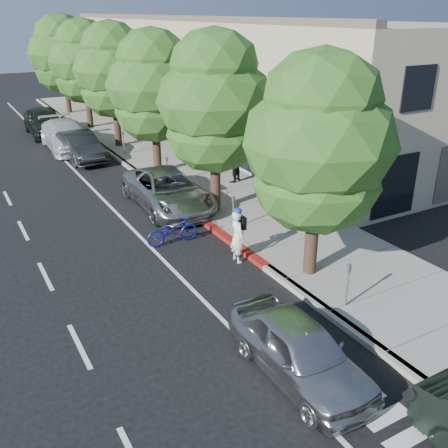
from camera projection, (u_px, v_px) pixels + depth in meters
ground at (250, 257)px, 16.62m from camera, size 120.00×120.00×0.00m
sidewalk at (201, 179)px, 24.02m from camera, size 4.60×56.00×0.15m
curb at (157, 187)px, 22.98m from camera, size 0.30×56.00×0.15m
curb_red_segment at (234, 243)px, 17.39m from camera, size 0.32×4.00×0.15m
storefront_building at (228, 75)px, 33.97m from camera, size 10.00×36.00×7.00m
street_tree_0 at (319, 145)px, 13.80m from camera, size 4.36×4.36×6.77m
street_tree_1 at (215, 104)px, 18.50m from camera, size 4.39×4.39×7.09m
street_tree_2 at (154, 87)px, 23.34m from camera, size 4.47×4.47×6.94m
street_tree_3 at (113, 71)px, 28.07m from camera, size 4.45×4.45×7.15m
street_tree_4 at (84, 62)px, 32.87m from camera, size 4.65×4.65×7.20m
street_tree_5 at (63, 55)px, 37.62m from camera, size 5.13×5.13×7.46m
cyclist at (237, 236)px, 16.02m from camera, size 0.44×0.65×1.75m
bicycle at (172, 231)px, 17.37m from camera, size 1.90×0.71×0.99m
silver_suv at (168, 190)px, 20.47m from camera, size 2.71×5.55×1.52m
dark_sedan at (80, 146)px, 27.10m from camera, size 1.88×4.66×1.51m
white_pickup at (66, 136)px, 29.13m from camera, size 2.36×5.68×1.64m
dark_suv_far at (45, 121)px, 32.44m from camera, size 2.15×5.29×1.80m
near_car_a at (299, 350)px, 10.96m from camera, size 1.64×4.03×1.37m
pedestrian at (233, 164)px, 23.10m from camera, size 1.05×0.98×1.73m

